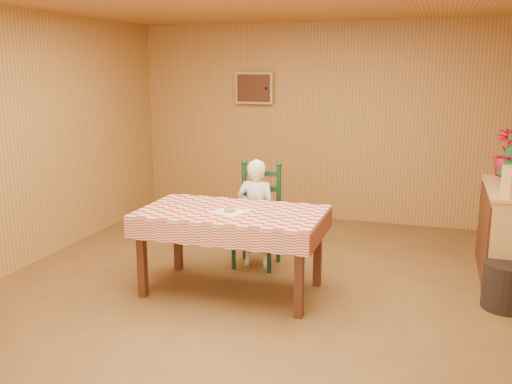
{
  "coord_description": "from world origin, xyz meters",
  "views": [
    {
      "loc": [
        1.5,
        -4.49,
        2.04
      ],
      "look_at": [
        0.0,
        0.2,
        0.95
      ],
      "focal_mm": 40.0,
      "sensor_mm": 36.0,
      "label": 1
    }
  ],
  "objects_px": {
    "dining_table": "(232,219)",
    "seated_child": "(256,213)",
    "ladder_chair": "(258,217)",
    "storage_bin": "(507,286)",
    "shelf_unit": "(511,234)"
  },
  "relations": [
    {
      "from": "seated_child",
      "to": "shelf_unit",
      "type": "distance_m",
      "value": 2.48
    },
    {
      "from": "dining_table",
      "to": "shelf_unit",
      "type": "bearing_deg",
      "value": 23.4
    },
    {
      "from": "shelf_unit",
      "to": "dining_table",
      "type": "bearing_deg",
      "value": -156.6
    },
    {
      "from": "ladder_chair",
      "to": "shelf_unit",
      "type": "height_order",
      "value": "ladder_chair"
    },
    {
      "from": "dining_table",
      "to": "seated_child",
      "type": "xyz_separation_m",
      "value": [
        -0.0,
        0.73,
        -0.13
      ]
    },
    {
      "from": "dining_table",
      "to": "shelf_unit",
      "type": "distance_m",
      "value": 2.68
    },
    {
      "from": "shelf_unit",
      "to": "storage_bin",
      "type": "bearing_deg",
      "value": -96.67
    },
    {
      "from": "ladder_chair",
      "to": "seated_child",
      "type": "xyz_separation_m",
      "value": [
        0.0,
        -0.06,
        0.06
      ]
    },
    {
      "from": "dining_table",
      "to": "storage_bin",
      "type": "distance_m",
      "value": 2.45
    },
    {
      "from": "shelf_unit",
      "to": "seated_child",
      "type": "bearing_deg",
      "value": -172.3
    },
    {
      "from": "dining_table",
      "to": "storage_bin",
      "type": "relative_size",
      "value": 4.12
    },
    {
      "from": "ladder_chair",
      "to": "seated_child",
      "type": "relative_size",
      "value": 0.96
    },
    {
      "from": "shelf_unit",
      "to": "storage_bin",
      "type": "height_order",
      "value": "shelf_unit"
    },
    {
      "from": "ladder_chair",
      "to": "storage_bin",
      "type": "height_order",
      "value": "ladder_chair"
    },
    {
      "from": "ladder_chair",
      "to": "shelf_unit",
      "type": "distance_m",
      "value": 2.47
    }
  ]
}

